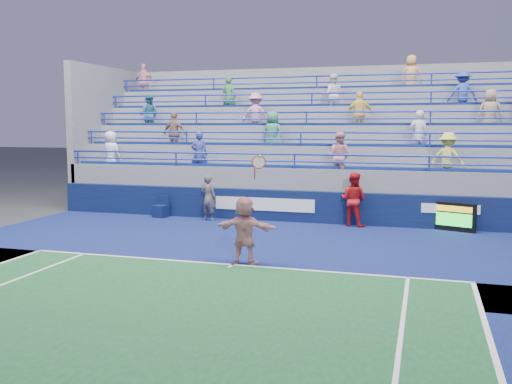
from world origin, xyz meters
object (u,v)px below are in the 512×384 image
(ball_girl, at_px, (353,200))
(tennis_player, at_px, (245,230))
(serve_speed_board, at_px, (455,217))
(judge_chair, at_px, (161,210))
(line_judge, at_px, (208,198))

(ball_girl, bearing_deg, tennis_player, 87.78)
(serve_speed_board, height_order, ball_girl, ball_girl)
(serve_speed_board, distance_m, ball_girl, 3.24)
(tennis_player, bearing_deg, judge_chair, 131.25)
(serve_speed_board, height_order, judge_chair, serve_speed_board)
(serve_speed_board, distance_m, judge_chair, 10.18)
(tennis_player, distance_m, ball_girl, 6.25)
(line_judge, bearing_deg, judge_chair, 8.24)
(serve_speed_board, bearing_deg, ball_girl, 179.91)
(judge_chair, height_order, line_judge, line_judge)
(serve_speed_board, xyz_separation_m, tennis_player, (-5.09, -5.96, 0.38))
(judge_chair, xyz_separation_m, line_judge, (1.94, -0.16, 0.56))
(serve_speed_board, xyz_separation_m, judge_chair, (-10.17, -0.16, -0.20))
(judge_chair, bearing_deg, ball_girl, 1.37)
(judge_chair, relative_size, line_judge, 0.49)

